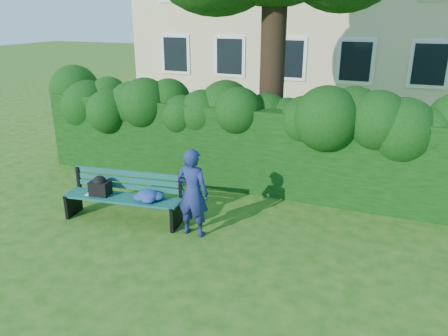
% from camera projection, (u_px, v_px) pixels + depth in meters
% --- Properties ---
extents(ground, '(80.00, 80.00, 0.00)m').
position_uv_depth(ground, '(211.00, 228.00, 7.87)').
color(ground, '#1F5611').
rests_on(ground, ground).
extents(hedge, '(10.00, 1.00, 1.80)m').
position_uv_depth(hedge, '(252.00, 147.00, 9.48)').
color(hedge, black).
rests_on(hedge, ground).
extents(park_bench, '(2.24, 0.84, 0.89)m').
position_uv_depth(park_bench, '(126.00, 195.00, 8.02)').
color(park_bench, '#0F4A4B').
rests_on(park_bench, ground).
extents(man_reading, '(0.57, 0.38, 1.56)m').
position_uv_depth(man_reading, '(193.00, 193.00, 7.39)').
color(man_reading, navy).
rests_on(man_reading, ground).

